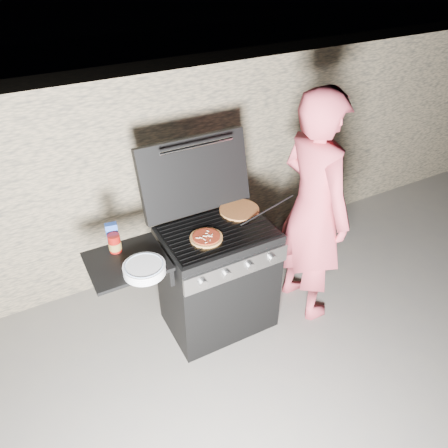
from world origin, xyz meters
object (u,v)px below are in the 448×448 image
gas_grill (189,289)px  person (313,210)px  pizza_topped (206,237)px  sauce_jar (115,243)px

gas_grill → person: person is taller
gas_grill → pizza_topped: pizza_topped is taller
pizza_topped → sauce_jar: bearing=163.1°
sauce_jar → pizza_topped: bearing=-16.9°
gas_grill → pizza_topped: size_ratio=5.90×
gas_grill → sauce_jar: (-0.45, 0.13, 0.51)m
pizza_topped → person: (0.85, -0.09, 0.01)m
pizza_topped → person: person is taller
pizza_topped → person: bearing=-5.8°
gas_grill → sauce_jar: 0.69m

